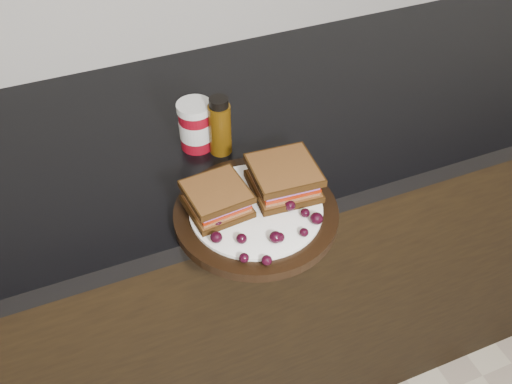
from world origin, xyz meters
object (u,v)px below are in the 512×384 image
sandwich_left (217,199)px  condiment_jar (196,125)px  oil_bottle (220,126)px  plate (256,214)px

sandwich_left → condiment_jar: (0.03, 0.20, 0.00)m
condiment_jar → oil_bottle: size_ratio=0.82×
sandwich_left → oil_bottle: 0.18m
oil_bottle → plate: bearing=-92.1°
sandwich_left → condiment_jar: 0.21m
sandwich_left → condiment_jar: size_ratio=0.99×
condiment_jar → oil_bottle: (0.04, -0.03, 0.01)m
sandwich_left → oil_bottle: (0.07, 0.17, 0.01)m
sandwich_left → condiment_jar: condiment_jar is taller
plate → condiment_jar: condiment_jar is taller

